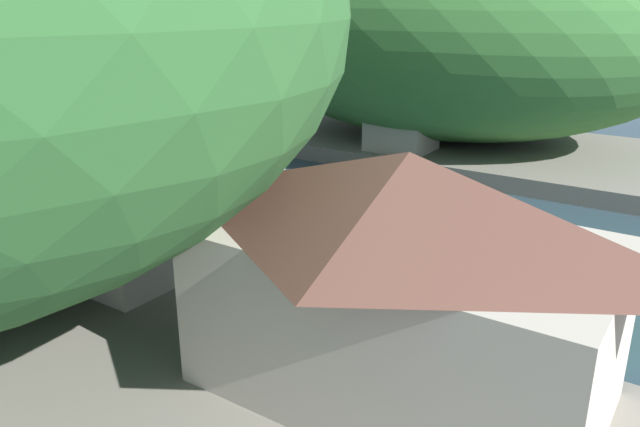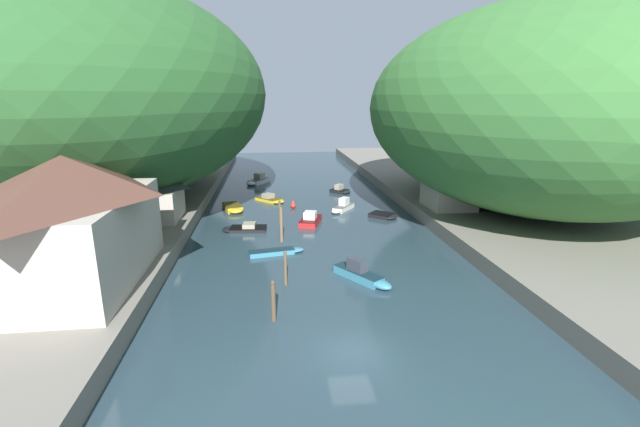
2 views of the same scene
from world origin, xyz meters
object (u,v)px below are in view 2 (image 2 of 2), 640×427
boathouse_shed (151,196)px  right_bank_cottage (449,186)px  waterfront_building (70,218)px  boat_mid_channel (385,216)px  boat_far_right_bank (311,219)px  boat_open_rowboat (271,199)px  boat_cabin_cruiser (257,181)px  boat_white_cruiser (342,207)px  channel_buoy_near (293,205)px  boat_small_dinghy (363,275)px  boat_moored_right (341,190)px  boat_near_quay (244,228)px  boat_far_upstream (278,252)px  person_on_quay (135,261)px  boat_yellow_tender (233,208)px

boathouse_shed → right_bank_cottage: (33.68, 1.40, 0.03)m
waterfront_building → boat_mid_channel: size_ratio=3.89×
boat_mid_channel → boat_far_right_bank: bearing=-41.2°
waterfront_building → boat_mid_channel: bearing=34.8°
boat_open_rowboat → boat_cabin_cruiser: bearing=-123.3°
boat_white_cruiser → channel_buoy_near: boat_white_cruiser is taller
boat_small_dinghy → boat_mid_channel: 19.28m
right_bank_cottage → boat_moored_right: bearing=122.3°
boat_near_quay → boat_open_rowboat: bearing=-7.4°
boat_near_quay → boat_cabin_cruiser: bearing=3.3°
boat_moored_right → boat_white_cruiser: boat_white_cruiser is taller
boat_far_upstream → boat_white_cruiser: 17.44m
boat_near_quay → boat_mid_channel: boat_near_quay is taller
boat_white_cruiser → person_on_quay: bearing=84.1°
boat_cabin_cruiser → boat_open_rowboat: (2.20, -13.28, -0.21)m
boat_mid_channel → boat_open_rowboat: bearing=-84.4°
boat_yellow_tender → boat_far_right_bank: 11.53m
boat_open_rowboat → waterfront_building: bearing=22.3°
boat_moored_right → boat_open_rowboat: size_ratio=0.74×
waterfront_building → boat_far_upstream: bearing=28.9°
boat_mid_channel → boat_moored_right: bearing=-126.3°
boat_yellow_tender → boat_moored_right: (15.62, 9.24, 0.03)m
boat_far_upstream → boat_mid_channel: size_ratio=1.38×
boathouse_shed → boat_far_upstream: 16.04m
boat_far_upstream → channel_buoy_near: channel_buoy_near is taller
boat_yellow_tender → channel_buoy_near: channel_buoy_near is taller
person_on_quay → boat_yellow_tender: bearing=-25.9°
right_bank_cottage → boat_far_right_bank: (-16.38, 0.47, -3.67)m
boat_cabin_cruiser → boat_far_upstream: boat_cabin_cruiser is taller
boat_small_dinghy → boat_open_rowboat: 29.22m
boat_small_dinghy → channel_buoy_near: 24.50m
boat_moored_right → person_on_quay: (-20.88, -32.76, 2.09)m
waterfront_building → boathouse_shed: size_ratio=2.30×
boat_far_upstream → boat_open_rowboat: size_ratio=1.13×
boat_near_quay → person_on_quay: bearing=159.2°
boat_far_right_bank → boat_white_cruiser: size_ratio=1.13×
boat_yellow_tender → boat_small_dinghy: 26.44m
boat_far_right_bank → boat_white_cruiser: 6.76m
right_bank_cottage → boat_yellow_tender: right_bank_cottage is taller
boathouse_shed → boat_open_rowboat: bearing=46.2°
boathouse_shed → boat_cabin_cruiser: bearing=68.5°
right_bank_cottage → boat_moored_right: (-10.27, 16.23, -3.74)m
boat_far_right_bank → boat_moored_right: (6.11, 15.76, -0.06)m
boat_yellow_tender → boat_white_cruiser: size_ratio=1.06×
person_on_quay → right_bank_cottage: bearing=-75.4°
waterfront_building → boat_far_upstream: (14.24, 7.87, -5.91)m
boat_far_right_bank → boat_mid_channel: boat_far_right_bank is taller
boathouse_shed → boat_cabin_cruiser: boathouse_shed is taller
boat_open_rowboat → person_on_quay: 30.11m
boat_cabin_cruiser → boat_small_dinghy: 42.65m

